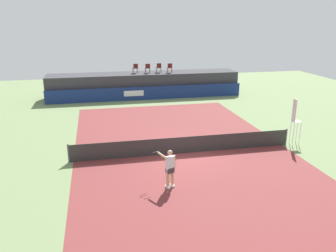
% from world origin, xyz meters
% --- Properties ---
extents(ground_plane, '(48.00, 48.00, 0.00)m').
position_xyz_m(ground_plane, '(0.00, 3.00, 0.00)').
color(ground_plane, '#6B7F51').
extents(court_inner, '(12.00, 22.00, 0.00)m').
position_xyz_m(court_inner, '(0.00, 0.00, 0.00)').
color(court_inner, maroon).
rests_on(court_inner, ground).
extents(sponsor_wall, '(18.00, 0.22, 1.20)m').
position_xyz_m(sponsor_wall, '(-0.01, 13.50, 0.60)').
color(sponsor_wall, navy).
rests_on(sponsor_wall, ground).
extents(spectator_platform, '(18.00, 2.80, 2.20)m').
position_xyz_m(spectator_platform, '(0.00, 15.30, 1.10)').
color(spectator_platform, '#38383D').
rests_on(spectator_platform, ground).
extents(spectator_chair_far_left, '(0.48, 0.48, 0.89)m').
position_xyz_m(spectator_chair_far_left, '(-0.79, 15.37, 2.69)').
color(spectator_chair_far_left, '#561919').
rests_on(spectator_chair_far_left, spectator_platform).
extents(spectator_chair_left, '(0.47, 0.47, 0.89)m').
position_xyz_m(spectator_chair_left, '(0.35, 15.16, 2.69)').
color(spectator_chair_left, '#561919').
rests_on(spectator_chair_left, spectator_platform).
extents(spectator_chair_center, '(0.46, 0.46, 0.89)m').
position_xyz_m(spectator_chair_center, '(1.44, 15.26, 2.69)').
color(spectator_chair_center, '#561919').
rests_on(spectator_chair_center, spectator_platform).
extents(spectator_chair_right, '(0.47, 0.47, 0.89)m').
position_xyz_m(spectator_chair_right, '(2.45, 14.94, 2.69)').
color(spectator_chair_right, '#561919').
rests_on(spectator_chair_right, spectator_platform).
extents(umpire_chair, '(0.48, 0.48, 2.76)m').
position_xyz_m(umpire_chair, '(6.66, 0.01, 1.59)').
color(umpire_chair, white).
rests_on(umpire_chair, ground).
extents(tennis_net, '(12.40, 0.02, 0.95)m').
position_xyz_m(tennis_net, '(0.00, 0.00, 0.47)').
color(tennis_net, '#2D2D2D').
rests_on(tennis_net, ground).
extents(net_post_near, '(0.10, 0.10, 1.00)m').
position_xyz_m(net_post_near, '(-6.20, 0.00, 0.50)').
color(net_post_near, '#4C4C51').
rests_on(net_post_near, ground).
extents(net_post_far, '(0.10, 0.10, 1.00)m').
position_xyz_m(net_post_far, '(6.20, 0.00, 0.50)').
color(net_post_far, '#4C4C51').
rests_on(net_post_far, ground).
extents(tennis_player, '(1.02, 1.07, 1.77)m').
position_xyz_m(tennis_player, '(-1.68, -3.80, 0.96)').
color(tennis_player, white).
rests_on(tennis_player, court_inner).
extents(tennis_ball, '(0.07, 0.07, 0.07)m').
position_xyz_m(tennis_ball, '(2.83, 10.04, 0.04)').
color(tennis_ball, '#D8EA33').
rests_on(tennis_ball, court_inner).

